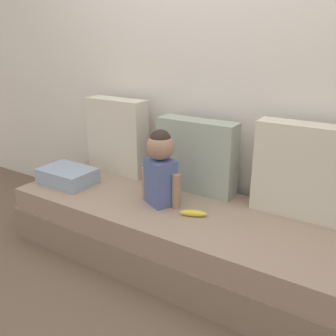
% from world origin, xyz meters
% --- Properties ---
extents(ground_plane, '(12.00, 12.00, 0.00)m').
position_xyz_m(ground_plane, '(0.00, 0.00, 0.00)').
color(ground_plane, brown).
extents(back_wall, '(5.51, 0.10, 2.37)m').
position_xyz_m(back_wall, '(0.00, 0.53, 1.19)').
color(back_wall, silver).
rests_on(back_wall, ground).
extents(couch, '(2.31, 0.81, 0.40)m').
position_xyz_m(couch, '(0.00, 0.00, 0.20)').
color(couch, '#826C5B').
rests_on(couch, ground).
extents(throw_pillow_left, '(0.50, 0.16, 0.59)m').
position_xyz_m(throw_pillow_left, '(-0.72, 0.30, 0.69)').
color(throw_pillow_left, beige).
rests_on(throw_pillow_left, couch).
extents(throw_pillow_center, '(0.57, 0.16, 0.51)m').
position_xyz_m(throw_pillow_center, '(0.00, 0.30, 0.65)').
color(throw_pillow_center, '#99A393').
rests_on(throw_pillow_center, couch).
extents(throw_pillow_right, '(0.57, 0.16, 0.57)m').
position_xyz_m(throw_pillow_right, '(0.72, 0.30, 0.68)').
color(throw_pillow_right, beige).
rests_on(throw_pillow_right, couch).
extents(toddler, '(0.29, 0.22, 0.50)m').
position_xyz_m(toddler, '(-0.09, -0.02, 0.66)').
color(toddler, '#4C5B93').
rests_on(toddler, couch).
extents(banana, '(0.17, 0.11, 0.04)m').
position_xyz_m(banana, '(0.19, -0.07, 0.42)').
color(banana, yellow).
rests_on(banana, couch).
extents(folded_blanket, '(0.40, 0.28, 0.11)m').
position_xyz_m(folded_blanket, '(-0.87, -0.10, 0.46)').
color(folded_blanket, '#8E9EB2').
rests_on(folded_blanket, couch).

